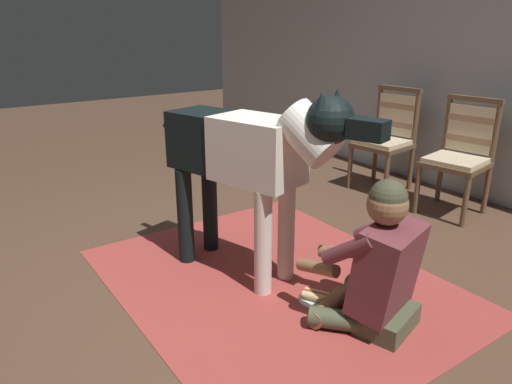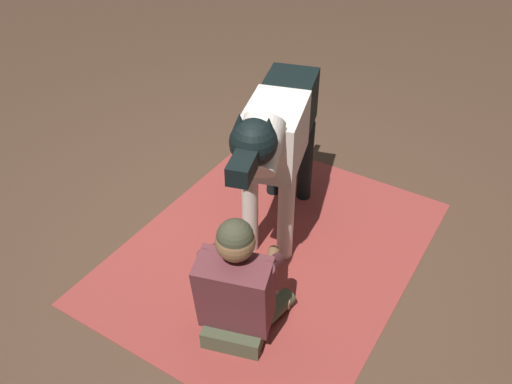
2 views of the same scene
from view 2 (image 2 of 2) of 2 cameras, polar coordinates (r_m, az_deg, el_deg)
The scene contains 5 objects.
ground_plane at distance 3.96m, azimuth -0.31°, elevation -3.40°, with size 15.93×15.93×0.00m, color brown.
area_rug at distance 3.75m, azimuth 1.63°, elevation -6.09°, with size 2.28×1.81×0.01m, color #9A3933.
person_sitting_on_floor at distance 3.05m, azimuth -1.91°, elevation -10.00°, with size 0.69×0.59×0.84m.
large_dog at distance 3.41m, azimuth 2.18°, elevation 5.93°, with size 1.56×0.62×1.24m.
hot_dog_on_plate at distance 3.52m, azimuth -0.06°, elevation -9.24°, with size 0.20×0.20×0.06m.
Camera 2 is at (2.53, 1.60, 2.59)m, focal length 38.07 mm.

